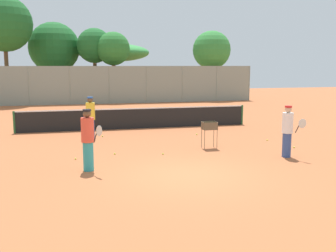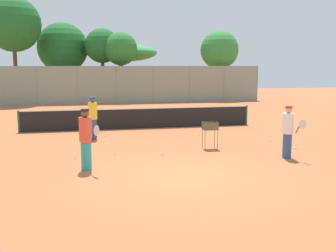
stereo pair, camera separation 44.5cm
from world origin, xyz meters
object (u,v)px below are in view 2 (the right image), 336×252
Objects in this scene: player_yellow_shirt at (86,139)px; ball_cart at (210,128)px; player_red_cap at (288,131)px; tennis_net at (140,118)px; player_white_outfit at (93,117)px.

player_yellow_shirt is 1.82× the size of ball_cart.
player_red_cap is 6.91m from player_yellow_shirt.
tennis_net is 8.18m from player_yellow_shirt.
player_white_outfit is 8.26m from player_red_cap.
ball_cart is (1.98, -5.47, 0.25)m from tennis_net.
player_white_outfit is at bearing 142.31° from player_yellow_shirt.
player_white_outfit is 0.98× the size of player_yellow_shirt.
player_white_outfit reaches higher than tennis_net.
ball_cart is (4.75, 2.21, -0.18)m from player_yellow_shirt.
tennis_net is at bearing -33.18° from player_white_outfit.
player_red_cap is at bearing -116.76° from player_white_outfit.
tennis_net is at bearing 126.42° from player_yellow_shirt.
player_red_cap is at bearing 57.48° from player_yellow_shirt.
player_yellow_shirt reaches higher than player_white_outfit.
player_red_cap is 1.74× the size of ball_cart.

